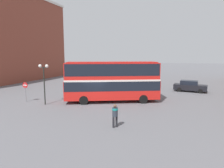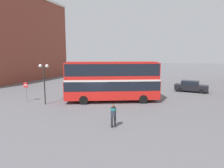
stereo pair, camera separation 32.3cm
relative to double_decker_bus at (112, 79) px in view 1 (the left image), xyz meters
name	(u,v)px [view 1 (the left image)]	position (x,y,z in m)	size (l,w,h in m)	color
ground_plane	(97,103)	(-1.30, -1.33, -2.60)	(240.00, 240.00, 0.00)	slate
double_decker_bus	(112,79)	(0.00, 0.00, 0.00)	(10.65, 6.46, 4.55)	red
pedestrian_foreground	(115,113)	(2.81, -7.72, -1.54)	(0.60, 0.60, 1.74)	#232328
parked_car_kerb_near	(190,86)	(8.78, 9.59, -1.79)	(4.72, 2.30, 1.63)	black
street_lamp_twin_globe	(44,74)	(-6.42, -3.58, 0.70)	(1.19, 0.35, 4.34)	black
no_entry_sign	(25,89)	(-9.32, -3.18, -1.06)	(0.67, 0.08, 2.26)	gray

